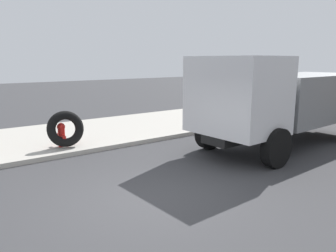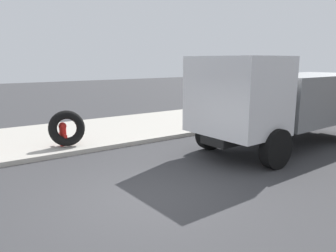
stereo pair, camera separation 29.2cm
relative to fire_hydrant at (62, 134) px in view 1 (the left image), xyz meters
The scene contains 5 objects.
ground_plane 4.86m from the fire_hydrant, 87.81° to the right, with size 80.00×80.00×0.00m, color #38383A.
sidewalk_curb 1.76m from the fire_hydrant, 83.73° to the left, with size 36.00×5.00×0.15m, color #ADA89E.
fire_hydrant is the anchor object (origin of this frame).
loose_tire 0.25m from the fire_hydrant, 57.89° to the right, with size 1.15×1.15×0.28m, color black.
dump_truck_gray 7.33m from the fire_hydrant, 31.50° to the right, with size 7.10×3.03×3.00m.
Camera 1 is at (-3.56, -5.45, 2.89)m, focal length 35.04 mm.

